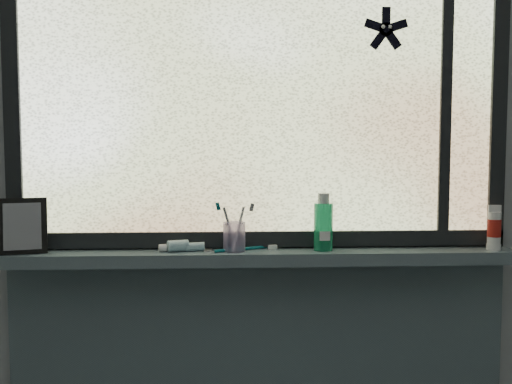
{
  "coord_description": "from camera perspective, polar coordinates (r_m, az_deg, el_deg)",
  "views": [
    {
      "loc": [
        -0.1,
        -0.55,
        1.34
      ],
      "look_at": [
        -0.02,
        1.05,
        1.22
      ],
      "focal_mm": 40.0,
      "sensor_mm": 36.0,
      "label": 1
    }
  ],
  "objects": [
    {
      "name": "toothpaste_tube",
      "position": [
        1.81,
        -7.13,
        -5.36
      ],
      "size": [
        0.21,
        0.09,
        0.04
      ],
      "primitive_type": null,
      "rotation": [
        0.0,
        0.0,
        0.25
      ],
      "color": "white",
      "rests_on": "windowsill"
    },
    {
      "name": "toothbrush_cup",
      "position": [
        1.8,
        -2.19,
        -4.49
      ],
      "size": [
        0.07,
        0.07,
        0.09
      ],
      "primitive_type": "cylinder",
      "rotation": [
        0.0,
        0.0,
        -0.02
      ],
      "color": "#C7AFE7",
      "rests_on": "windowsill"
    },
    {
      "name": "frame_mullion",
      "position": [
        1.97,
        18.4,
        9.61
      ],
      "size": [
        0.03,
        0.03,
        1.0
      ],
      "primitive_type": "cube",
      "color": "black",
      "rests_on": "wall_back"
    },
    {
      "name": "frame_bottom",
      "position": [
        1.85,
        0.41,
        -4.7
      ],
      "size": [
        1.6,
        0.03,
        0.05
      ],
      "primitive_type": "cube",
      "color": "black",
      "rests_on": "windowsill"
    },
    {
      "name": "starfish_sticker",
      "position": [
        1.93,
        12.87,
        15.56
      ],
      "size": [
        0.15,
        0.02,
        0.15
      ],
      "primitive_type": null,
      "color": "black",
      "rests_on": "window_pane"
    },
    {
      "name": "windowsill",
      "position": [
        1.82,
        0.5,
        -6.5
      ],
      "size": [
        1.62,
        0.14,
        0.04
      ],
      "primitive_type": "cube",
      "color": "#50626B",
      "rests_on": "wall_back"
    },
    {
      "name": "mouthwash_bottle",
      "position": [
        1.82,
        6.75,
        -2.98
      ],
      "size": [
        0.06,
        0.06,
        0.15
      ],
      "primitive_type": "cylinder",
      "rotation": [
        0.0,
        0.0,
        0.01
      ],
      "color": "#20A76D",
      "rests_on": "windowsill"
    },
    {
      "name": "cream_tube",
      "position": [
        1.97,
        22.72,
        -3.15
      ],
      "size": [
        0.05,
        0.05,
        0.1
      ],
      "primitive_type": "cylinder",
      "rotation": [
        0.0,
        0.0,
        0.38
      ],
      "color": "silver",
      "rests_on": "windowsill"
    },
    {
      "name": "window_pane",
      "position": [
        1.85,
        0.41,
        10.2
      ],
      "size": [
        1.5,
        0.01,
        1.0
      ],
      "primitive_type": "cube",
      "color": "silver",
      "rests_on": "wall_back"
    },
    {
      "name": "wall_back",
      "position": [
        1.86,
        0.37,
        1.52
      ],
      "size": [
        3.0,
        0.01,
        2.5
      ],
      "primitive_type": "cube",
      "color": "#9EA3A8",
      "rests_on": "ground"
    },
    {
      "name": "vanity_mirror",
      "position": [
        1.89,
        -22.23,
        -3.16
      ],
      "size": [
        0.15,
        0.1,
        0.17
      ],
      "primitive_type": "cube",
      "rotation": [
        0.0,
        0.0,
        0.26
      ],
      "color": "black",
      "rests_on": "windowsill"
    },
    {
      "name": "toothbrush_lying",
      "position": [
        1.81,
        -1.49,
        -5.63
      ],
      "size": [
        0.21,
        0.11,
        0.01
      ],
      "primitive_type": null,
      "rotation": [
        0.0,
        0.0,
        0.41
      ],
      "color": "#0C666F",
      "rests_on": "windowsill"
    },
    {
      "name": "frame_left",
      "position": [
        1.96,
        -23.2,
        9.51
      ],
      "size": [
        0.05,
        0.03,
        1.1
      ],
      "primitive_type": "cube",
      "color": "black",
      "rests_on": "wall_back"
    },
    {
      "name": "frame_right",
      "position": [
        2.04,
        23.06,
        9.3
      ],
      "size": [
        0.05,
        0.03,
        1.1
      ],
      "primitive_type": "cube",
      "color": "black",
      "rests_on": "wall_back"
    }
  ]
}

